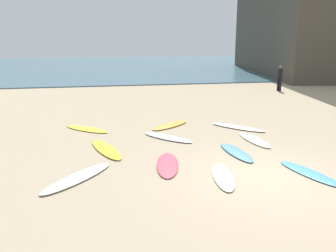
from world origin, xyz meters
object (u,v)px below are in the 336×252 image
(surfboard_1, at_px, (236,152))
(beachgoer_near, at_px, (280,77))
(surfboard_6, at_px, (223,176))
(surfboard_4, at_px, (168,137))
(surfboard_2, at_px, (78,177))
(surfboard_10, at_px, (254,140))
(surfboard_9, at_px, (309,173))
(surfboard_0, at_px, (106,149))
(surfboard_3, at_px, (238,127))
(surfboard_5, at_px, (170,125))
(surfboard_8, at_px, (87,129))
(surfboard_7, at_px, (167,165))

(surfboard_1, height_order, beachgoer_near, beachgoer_near)
(surfboard_6, bearing_deg, beachgoer_near, -111.40)
(surfboard_4, height_order, beachgoer_near, beachgoer_near)
(surfboard_2, relative_size, surfboard_10, 1.21)
(surfboard_9, relative_size, beachgoer_near, 1.21)
(surfboard_0, height_order, surfboard_1, same)
(surfboard_3, distance_m, surfboard_5, 2.63)
(surfboard_10, bearing_deg, surfboard_6, -130.41)
(surfboard_4, xyz_separation_m, surfboard_9, (2.91, -3.97, -0.01))
(surfboard_1, relative_size, surfboard_6, 1.01)
(surfboard_10, xyz_separation_m, beachgoer_near, (6.55, 10.64, 0.88))
(surfboard_8, bearing_deg, surfboard_9, -91.59)
(surfboard_2, bearing_deg, surfboard_5, -83.94)
(surfboard_1, xyz_separation_m, surfboard_2, (-4.59, -1.15, 0.00))
(surfboard_9, height_order, surfboard_10, surfboard_10)
(surfboard_5, bearing_deg, surfboard_1, -21.02)
(surfboard_2, distance_m, surfboard_6, 3.60)
(surfboard_3, bearing_deg, surfboard_9, -131.35)
(surfboard_2, xyz_separation_m, surfboard_5, (3.32, 4.88, 0.00))
(surfboard_2, height_order, surfboard_10, surfboard_2)
(surfboard_3, height_order, surfboard_4, surfboard_3)
(surfboard_8, distance_m, surfboard_9, 8.10)
(surfboard_6, relative_size, surfboard_10, 0.97)
(surfboard_3, height_order, surfboard_7, surfboard_3)
(surfboard_2, xyz_separation_m, surfboard_4, (2.88, 3.15, 0.00))
(surfboard_3, height_order, surfboard_6, surfboard_3)
(surfboard_3, xyz_separation_m, surfboard_6, (-2.27, -4.65, -0.01))
(surfboard_4, bearing_deg, surfboard_0, 162.47)
(surfboard_0, bearing_deg, surfboard_8, 86.81)
(surfboard_8, bearing_deg, surfboard_4, -79.02)
(surfboard_1, bearing_deg, surfboard_3, -117.27)
(surfboard_5, distance_m, beachgoer_near, 12.08)
(surfboard_9, distance_m, beachgoer_near, 15.24)
(surfboard_4, relative_size, surfboard_7, 1.01)
(surfboard_6, xyz_separation_m, beachgoer_near, (8.71, 13.55, 0.89))
(surfboard_10, bearing_deg, surfboard_8, 151.00)
(surfboard_0, bearing_deg, surfboard_6, -61.55)
(surfboard_6, bearing_deg, surfboard_4, -68.55)
(surfboard_9, bearing_deg, surfboard_3, 75.94)
(surfboard_10, bearing_deg, surfboard_5, 129.06)
(surfboard_1, bearing_deg, surfboard_4, -53.92)
(surfboard_1, distance_m, surfboard_8, 5.88)
(surfboard_3, bearing_deg, surfboard_6, -157.00)
(surfboard_5, bearing_deg, surfboard_6, -37.40)
(beachgoer_near, bearing_deg, surfboard_3, 128.44)
(surfboard_0, bearing_deg, surfboard_9, -47.54)
(surfboard_4, relative_size, beachgoer_near, 1.22)
(surfboard_0, relative_size, surfboard_5, 1.16)
(surfboard_1, relative_size, beachgoer_near, 1.17)
(surfboard_3, height_order, surfboard_5, surfboard_3)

